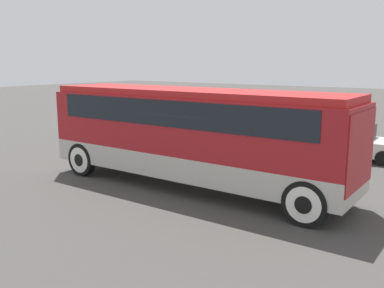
{
  "coord_description": "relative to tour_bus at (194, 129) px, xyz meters",
  "views": [
    {
      "loc": [
        7.91,
        -10.97,
        4.03
      ],
      "look_at": [
        0.0,
        0.0,
        1.44
      ],
      "focal_mm": 40.0,
      "sensor_mm": 36.0,
      "label": 1
    }
  ],
  "objects": [
    {
      "name": "tour_bus",
      "position": [
        0.0,
        0.0,
        0.0
      ],
      "size": [
        10.46,
        2.55,
        3.2
      ],
      "color": "#B7B2A8",
      "rests_on": "ground_plane"
    },
    {
      "name": "parked_car_near",
      "position": [
        2.7,
        7.64,
        -1.24
      ],
      "size": [
        4.03,
        1.97,
        1.43
      ],
      "color": "silver",
      "rests_on": "ground_plane"
    },
    {
      "name": "parked_car_mid",
      "position": [
        -5.07,
        5.62,
        -1.27
      ],
      "size": [
        4.13,
        1.86,
        1.33
      ],
      "color": "maroon",
      "rests_on": "ground_plane"
    },
    {
      "name": "ground_plane",
      "position": [
        -0.1,
        0.0,
        -1.94
      ],
      "size": [
        120.0,
        120.0,
        0.0
      ],
      "primitive_type": "plane",
      "color": "#423F3D"
    }
  ]
}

